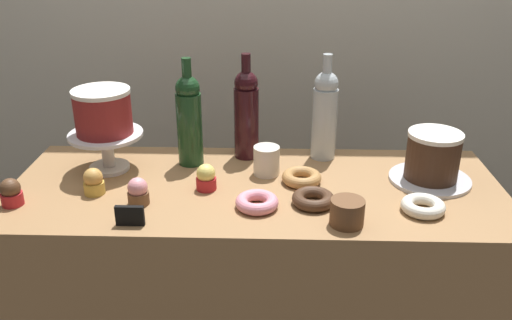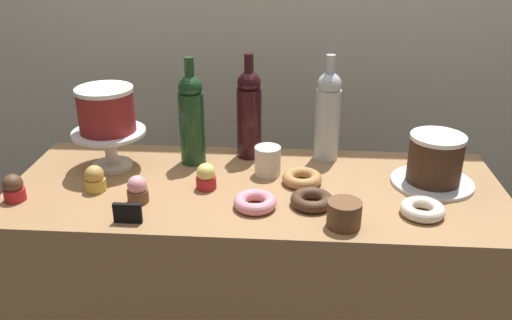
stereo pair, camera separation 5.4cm
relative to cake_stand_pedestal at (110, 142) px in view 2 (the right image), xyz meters
name	(u,v)px [view 2 (the right image)]	position (x,y,z in m)	size (l,w,h in m)	color
back_wall	(271,7)	(0.44, 0.75, 0.29)	(6.00, 0.05, 2.60)	beige
display_counter	(256,318)	(0.44, -0.10, -0.55)	(1.38, 0.55, 0.93)	#997047
cake_stand_pedestal	(110,142)	(0.00, 0.00, 0.00)	(0.22, 0.22, 0.12)	silver
white_layer_cake	(106,110)	(0.00, 0.00, 0.10)	(0.16, 0.16, 0.13)	maroon
silver_serving_platter	(432,182)	(0.93, -0.05, -0.07)	(0.23, 0.23, 0.01)	silver
chocolate_round_cake	(435,158)	(0.93, -0.05, 0.00)	(0.15, 0.15, 0.14)	#3D2619
wine_bottle_green	(192,118)	(0.24, 0.05, 0.06)	(0.08, 0.08, 0.33)	#193D1E
wine_bottle_dark_red	(249,112)	(0.40, 0.11, 0.06)	(0.08, 0.08, 0.33)	black
wine_bottle_clear	(328,114)	(0.64, 0.11, 0.06)	(0.08, 0.08, 0.33)	#B2BCC1
cupcake_caramel	(95,179)	(0.00, -0.16, -0.04)	(0.06, 0.06, 0.07)	gold
cupcake_strawberry	(137,190)	(0.14, -0.21, -0.04)	(0.06, 0.06, 0.07)	brown
cupcake_chocolate	(14,188)	(-0.19, -0.23, -0.04)	(0.06, 0.06, 0.07)	red
cupcake_lemon	(206,177)	(0.30, -0.12, -0.04)	(0.06, 0.06, 0.07)	red
donut_sugar	(422,209)	(0.87, -0.23, -0.06)	(0.11, 0.11, 0.03)	silver
donut_pink	(255,202)	(0.45, -0.22, -0.06)	(0.11, 0.11, 0.03)	pink
donut_chocolate	(312,200)	(0.59, -0.20, -0.06)	(0.11, 0.11, 0.03)	#472D1E
donut_maple	(302,178)	(0.57, -0.07, -0.06)	(0.11, 0.11, 0.03)	#B27F47
cookie_stack	(344,214)	(0.67, -0.30, -0.05)	(0.08, 0.08, 0.07)	brown
price_sign_chalkboard	(128,213)	(0.14, -0.32, -0.05)	(0.07, 0.01, 0.05)	black
coffee_cup_ceramic	(268,161)	(0.47, -0.02, -0.04)	(0.08, 0.08, 0.08)	silver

